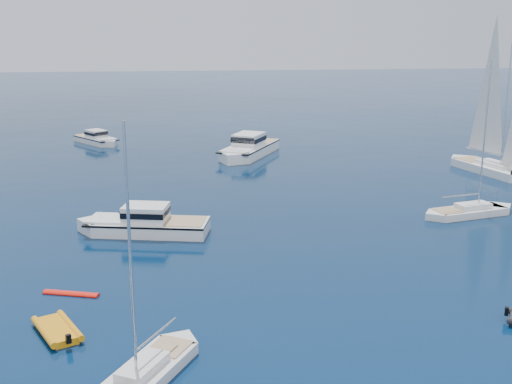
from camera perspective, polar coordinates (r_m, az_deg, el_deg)
ground at (r=30.86m, az=8.31°, el=-15.28°), size 400.00×400.00×0.00m
motor_cruiser_centre at (r=49.65m, az=-9.87°, el=-3.59°), size 11.23×5.49×2.83m
motor_cruiser_distant at (r=77.79m, az=-0.70°, el=3.22°), size 9.59×13.40×3.42m
motor_cruiser_horizon at (r=88.53m, az=-13.83°, el=4.19°), size 7.36×8.55×2.28m
sailboat_fore at (r=30.35m, az=-9.58°, el=-15.89°), size 5.92×8.23×12.11m
sailboat_centre at (r=56.28m, az=18.28°, el=-1.96°), size 9.23×4.38×13.14m
sailboat_sails_r at (r=73.27m, az=20.02°, el=1.62°), size 6.68×13.30×18.93m
tender_yellow at (r=35.18m, az=-17.11°, el=-11.87°), size 3.49×4.26×0.95m
kayak_orange at (r=39.68m, az=-16.00°, el=-8.69°), size 3.37×1.53×0.30m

